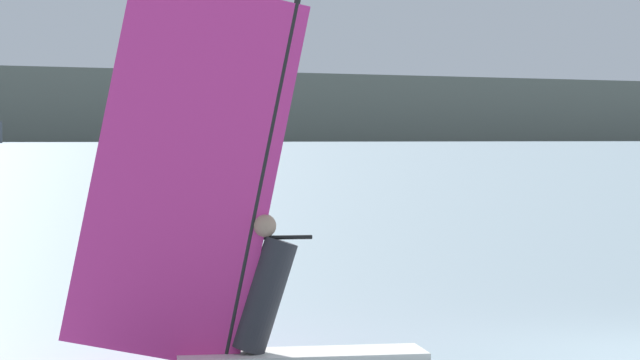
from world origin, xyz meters
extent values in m
cube|color=white|center=(-3.51, 1.59, 0.06)|extent=(2.43, 1.34, 0.12)
cylinder|color=black|center=(-3.80, 1.69, 2.11)|extent=(0.85, 0.33, 3.98)
cube|color=#D8338C|center=(-4.54, 1.93, 1.83)|extent=(2.23, 0.79, 3.75)
cylinder|color=black|center=(-4.20, 1.82, 1.20)|extent=(1.60, 0.57, 0.04)
cylinder|color=#2D2D33|center=(-3.84, 1.70, 0.66)|extent=(0.70, 0.50, 1.12)
sphere|color=tan|center=(-3.84, 1.70, 1.31)|extent=(0.22, 0.22, 0.22)
cube|color=#60665B|center=(274.24, 837.29, 20.27)|extent=(870.63, 351.29, 40.55)
camera|label=1|loc=(-9.11, -9.26, 2.14)|focal=73.03mm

